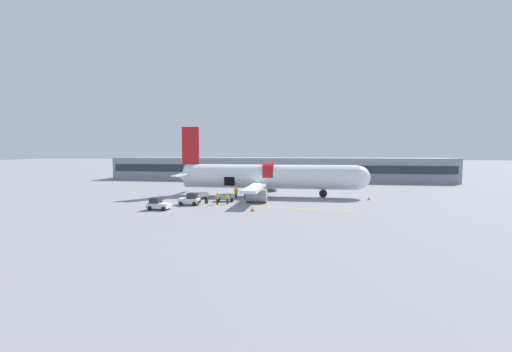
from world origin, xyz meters
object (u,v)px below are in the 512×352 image
Objects in this scene: baggage_cart_queued at (199,196)px; airplane at (267,177)px; ground_crew_helper at (227,198)px; baggage_tug_mid at (158,205)px; baggage_cart_loading at (226,198)px; ground_crew_driver at (245,193)px; ground_crew_loader_a at (250,195)px; ground_crew_loader_b at (236,193)px; baggage_tug_lead at (190,200)px; suitcase_on_tarmac_upright at (206,201)px; ground_crew_supervisor at (217,198)px.

airplane is at bearing 24.85° from baggage_cart_queued.
ground_crew_helper is at bearing -115.78° from airplane.
airplane reaches higher than baggage_tug_mid.
baggage_cart_loading reaches higher than baggage_cart_queued.
airplane is at bearing 50.30° from ground_crew_driver.
ground_crew_loader_a is (-1.93, -4.77, -2.31)m from airplane.
baggage_cart_queued is at bearing -169.66° from ground_crew_loader_b.
ground_crew_driver is at bearing 51.81° from baggage_tug_mid.
baggage_tug_mid is 1.56× the size of ground_crew_loader_b.
ground_crew_loader_a is (8.03, -0.15, 0.38)m from baggage_cart_queued.
baggage_tug_lead is at bearing -83.33° from baggage_cart_queued.
baggage_tug_mid is (-2.61, -4.36, -0.05)m from baggage_tug_lead.
baggage_cart_loading is at bearing -152.17° from ground_crew_loader_a.
baggage_cart_queued is at bearing 96.67° from baggage_tug_lead.
suitcase_on_tarmac_upright is at bearing 177.55° from ground_crew_helper.
baggage_tug_mid is (-11.88, -14.90, -2.50)m from airplane.
ground_crew_driver is 7.10m from suitcase_on_tarmac_upright.
ground_crew_loader_b is 1.44m from ground_crew_driver.
ground_crew_loader_b is 2.75× the size of suitcase_on_tarmac_upright.
baggage_cart_loading is at bearing -21.57° from baggage_cart_queued.
airplane is at bearing 39.55° from ground_crew_loader_b.
ground_crew_supervisor is at bearing -103.09° from ground_crew_loader_b.
airplane is at bearing 64.22° from ground_crew_helper.
ground_crew_loader_a is at bearing 27.83° from baggage_cart_loading.
baggage_cart_loading is 0.99× the size of baggage_cart_queued.
ground_crew_helper is (7.51, 5.85, 0.18)m from baggage_tug_mid.
ground_crew_loader_b is (-4.34, -3.59, -2.19)m from airplane.
baggage_tug_mid is at bearing -128.43° from baggage_cart_loading.
suitcase_on_tarmac_upright is at bearing 162.66° from ground_crew_supervisor.
baggage_tug_mid is 9.52m from ground_crew_helper.
baggage_tug_lead is at bearing -125.30° from ground_crew_loader_b.
baggage_tug_lead is at bearing -163.12° from ground_crew_supervisor.
baggage_tug_mid is 14.20m from ground_crew_loader_a.
ground_crew_supervisor reaches higher than baggage_tug_mid.
baggage_cart_queued is at bearing 120.25° from suitcase_on_tarmac_upright.
ground_crew_driver is at bearing 52.49° from baggage_cart_loading.
suitcase_on_tarmac_upright is at bearing -59.75° from baggage_cart_queued.
baggage_tug_mid is 0.76× the size of baggage_cart_queued.
ground_crew_loader_a is at bearing -112.08° from airplane.
ground_crew_supervisor reaches higher than suitcase_on_tarmac_upright.
ground_crew_helper is (1.34, 0.41, 0.02)m from ground_crew_supervisor.
ground_crew_loader_b is 5.46m from ground_crew_helper.
ground_crew_driver is at bearing 75.23° from ground_crew_helper.
baggage_cart_queued is 2.09× the size of ground_crew_driver.
baggage_tug_lead reaches higher than ground_crew_helper.
ground_crew_loader_b is at bearing 56.35° from baggage_tug_mid.
ground_crew_helper reaches higher than ground_crew_supervisor.
ground_crew_loader_a reaches higher than baggage_tug_mid.
baggage_cart_loading is 5.11m from baggage_cart_queued.
ground_crew_loader_a is at bearing 45.55° from baggage_tug_mid.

